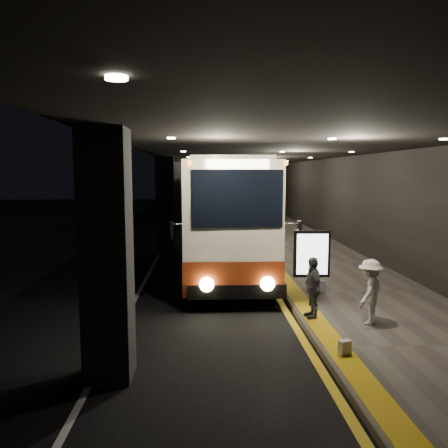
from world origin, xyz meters
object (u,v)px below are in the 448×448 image
object	(u,v)px
bag_polka	(320,287)
info_sign	(312,255)
passenger_waiting_white	(370,292)
stanchion_post	(281,263)
coach_main	(225,216)
bag_plain	(345,348)
coach_second	(212,198)
passenger_waiting_grey	(313,288)
coach_third	(209,191)
passenger_boarding	(269,241)

from	to	relation	value
bag_polka	info_sign	distance (m)	1.80
passenger_waiting_white	stanchion_post	bearing A→B (deg)	-123.88
bag_polka	stanchion_post	world-z (taller)	stanchion_post
coach_main	info_sign	bearing A→B (deg)	-71.68
passenger_waiting_white	bag_plain	size ratio (longest dim) A/B	5.31
passenger_waiting_white	bag_polka	xyz separation A→B (m)	(-0.43, 2.63, -0.58)
coach_second	passenger_waiting_grey	distance (m)	22.82
coach_main	stanchion_post	xyz separation A→B (m)	(1.70, -3.19, -1.23)
bag_polka	bag_plain	bearing A→B (deg)	-99.12
passenger_waiting_grey	stanchion_post	bearing A→B (deg)	174.78
coach_third	passenger_boarding	distance (m)	28.70
passenger_boarding	bag_plain	bearing A→B (deg)	-162.49
coach_main	passenger_waiting_white	size ratio (longest dim) A/B	8.44
coach_main	bag_polka	size ratio (longest dim) A/B	36.09
coach_main	coach_third	world-z (taller)	coach_main
stanchion_post	passenger_waiting_white	bearing A→B (deg)	-74.03
passenger_waiting_grey	bag_plain	size ratio (longest dim) A/B	5.21
passenger_waiting_white	bag_plain	bearing A→B (deg)	6.52
passenger_waiting_white	coach_third	bearing A→B (deg)	-134.76
info_sign	coach_second	bearing A→B (deg)	97.75
coach_second	coach_third	world-z (taller)	coach_second
bag_plain	info_sign	xyz separation A→B (m)	(0.11, 3.11, 1.21)
passenger_waiting_grey	bag_polka	xyz separation A→B (m)	(0.78, 2.15, -0.57)
info_sign	stanchion_post	size ratio (longest dim) A/B	1.87
passenger_boarding	coach_third	bearing A→B (deg)	20.92
passenger_waiting_grey	stanchion_post	distance (m)	3.95
passenger_waiting_white	bag_polka	bearing A→B (deg)	-130.47
bag_plain	stanchion_post	size ratio (longest dim) A/B	0.27
passenger_boarding	bag_plain	world-z (taller)	passenger_boarding
coach_main	stanchion_post	size ratio (longest dim) A/B	11.96
info_sign	passenger_waiting_white	bearing A→B (deg)	-51.95
bag_polka	info_sign	world-z (taller)	info_sign
coach_main	passenger_waiting_white	world-z (taller)	coach_main
coach_main	coach_second	xyz separation A→B (m)	(-0.15, 15.59, -0.18)
passenger_boarding	info_sign	size ratio (longest dim) A/B	0.80
bag_plain	passenger_waiting_grey	bearing A→B (deg)	92.31
passenger_waiting_grey	bag_polka	bearing A→B (deg)	154.00
coach_main	bag_plain	bearing A→B (deg)	-77.97
coach_third	passenger_waiting_grey	bearing A→B (deg)	-84.05
passenger_boarding	passenger_waiting_grey	size ratio (longest dim) A/B	1.08
coach_main	info_sign	xyz separation A→B (m)	(1.95, -6.21, -0.41)
passenger_boarding	passenger_waiting_grey	xyz separation A→B (m)	(0.00, -6.86, -0.06)
coach_main	stanchion_post	world-z (taller)	coach_main
passenger_boarding	info_sign	bearing A→B (deg)	-161.12
passenger_boarding	bag_polka	distance (m)	4.82
bag_polka	coach_main	bearing A→B (deg)	116.98
coach_main	passenger_waiting_grey	world-z (taller)	coach_main
coach_main	passenger_waiting_grey	bearing A→B (deg)	-75.34
coach_second	info_sign	xyz separation A→B (m)	(2.11, -21.80, -0.23)
passenger_waiting_white	info_sign	distance (m)	1.84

